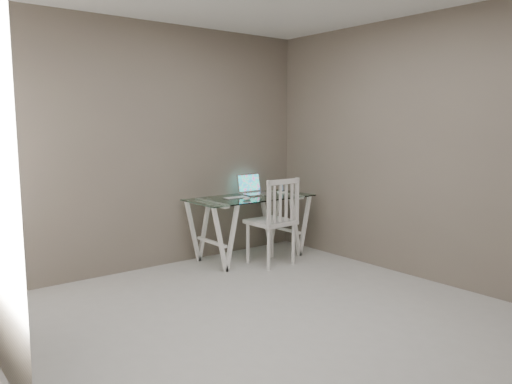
# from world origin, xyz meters

# --- Properties ---
(room) EXTENTS (4.50, 4.52, 2.71)m
(room) POSITION_xyz_m (-0.06, 0.02, 1.72)
(room) COLOR #B2B0AB
(room) RESTS_ON ground
(desk) EXTENTS (1.50, 0.70, 0.75)m
(desk) POSITION_xyz_m (1.07, 1.85, 0.38)
(desk) COLOR silver
(desk) RESTS_ON ground
(chair) EXTENTS (0.46, 0.46, 1.01)m
(chair) POSITION_xyz_m (1.11, 1.44, 0.55)
(chair) COLOR silver
(chair) RESTS_ON ground
(laptop) EXTENTS (0.35, 0.29, 0.25)m
(laptop) POSITION_xyz_m (1.26, 2.04, 0.81)
(laptop) COLOR silver
(laptop) RESTS_ON desk
(keyboard) EXTENTS (0.30, 0.13, 0.01)m
(keyboard) POSITION_xyz_m (0.89, 1.89, 0.75)
(keyboard) COLOR silver
(keyboard) RESTS_ON desk
(mouse) EXTENTS (0.10, 0.06, 0.03)m
(mouse) POSITION_xyz_m (0.90, 1.69, 0.76)
(mouse) COLOR silver
(mouse) RESTS_ON desk
(phone_dock) EXTENTS (0.08, 0.08, 0.14)m
(phone_dock) POSITION_xyz_m (1.60, 1.90, 0.79)
(phone_dock) COLOR white
(phone_dock) RESTS_ON desk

